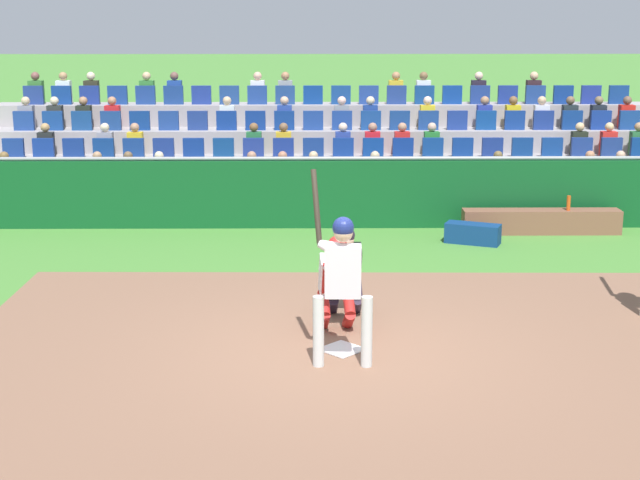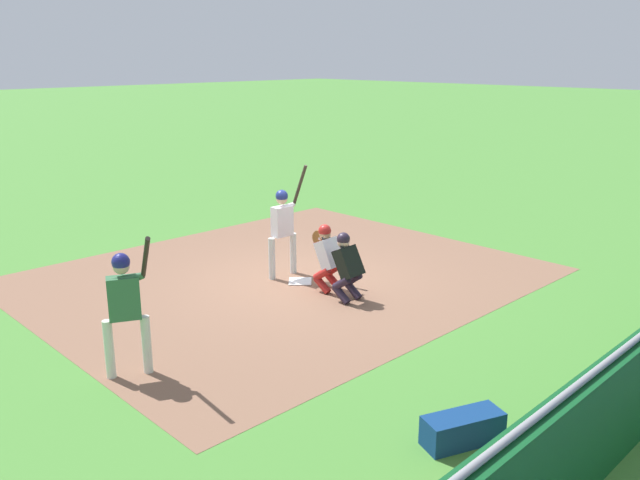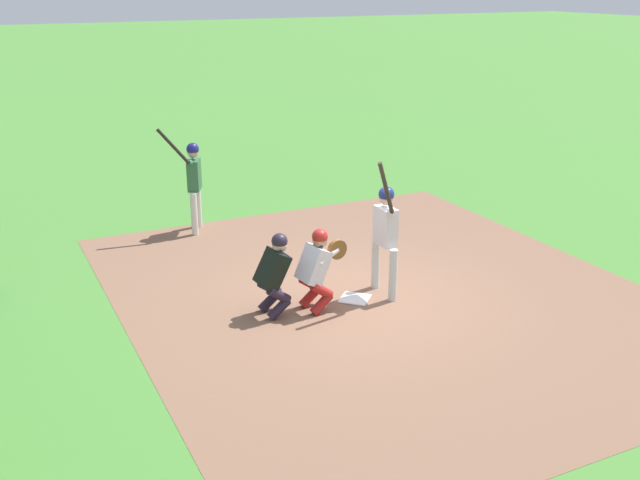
{
  "view_description": "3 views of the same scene",
  "coord_description": "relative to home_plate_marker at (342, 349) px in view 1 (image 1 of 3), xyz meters",
  "views": [
    {
      "loc": [
        0.37,
        10.66,
        3.99
      ],
      "look_at": [
        0.25,
        -1.04,
        1.12
      ],
      "focal_mm": 52.62,
      "sensor_mm": 36.0,
      "label": 1
    },
    {
      "loc": [
        -8.32,
        -8.87,
        4.29
      ],
      "look_at": [
        0.22,
        -0.33,
        0.88
      ],
      "focal_mm": 36.92,
      "sensor_mm": 36.0,
      "label": 2
    },
    {
      "loc": [
        9.16,
        -5.26,
        4.73
      ],
      "look_at": [
        -0.35,
        -0.43,
        0.94
      ],
      "focal_mm": 41.49,
      "sensor_mm": 36.0,
      "label": 3
    }
  ],
  "objects": [
    {
      "name": "ground_plane",
      "position": [
        0.0,
        0.0,
        -0.02
      ],
      "size": [
        160.0,
        160.0,
        0.0
      ],
      "primitive_type": "plane",
      "color": "#498635"
    },
    {
      "name": "infield_dirt_patch",
      "position": [
        0.0,
        0.5,
        -0.01
      ],
      "size": [
        9.55,
        8.06,
        0.01
      ],
      "primitive_type": "cube",
      "rotation": [
        0.0,
        0.0,
        -0.02
      ],
      "color": "#835D47",
      "rests_on": "ground_plane"
    },
    {
      "name": "home_plate_marker",
      "position": [
        0.0,
        0.0,
        0.0
      ],
      "size": [
        0.62,
        0.62,
        0.02
      ],
      "primitive_type": "cube",
      "rotation": [
        0.0,
        0.0,
        0.79
      ],
      "color": "white",
      "rests_on": "infield_dirt_patch"
    },
    {
      "name": "batter_at_plate",
      "position": [
        0.02,
        0.51,
        1.08
      ],
      "size": [
        0.71,
        0.5,
        2.25
      ],
      "color": "silver",
      "rests_on": "ground_plane"
    },
    {
      "name": "catcher_crouching",
      "position": [
        0.05,
        -0.68,
        0.7
      ],
      "size": [
        0.49,
        0.74,
        1.29
      ],
      "color": "#AE211E",
      "rests_on": "ground_plane"
    },
    {
      "name": "home_plate_umpire",
      "position": [
        -0.08,
        -1.31,
        0.68
      ],
      "size": [
        0.47,
        0.49,
        1.27
      ],
      "color": "#271D2E",
      "rests_on": "ground_plane"
    },
    {
      "name": "dugout_wall",
      "position": [
        0.0,
        -6.65,
        0.63
      ],
      "size": [
        15.59,
        0.24,
        1.35
      ],
      "color": "#0F4C21",
      "rests_on": "ground_plane"
    },
    {
      "name": "dugout_bench",
      "position": [
        -3.87,
        -6.1,
        0.2
      ],
      "size": [
        2.88,
        0.4,
        0.44
      ],
      "primitive_type": "cube",
      "color": "brown",
      "rests_on": "ground_plane"
    },
    {
      "name": "water_bottle_on_bench",
      "position": [
        -4.33,
        -6.04,
        0.56
      ],
      "size": [
        0.07,
        0.07,
        0.27
      ],
      "primitive_type": "cylinder",
      "color": "#D04E19",
      "rests_on": "dugout_bench"
    },
    {
      "name": "equipment_duffel_bag",
      "position": [
        -2.48,
        -5.34,
        0.16
      ],
      "size": [
        1.01,
        0.69,
        0.35
      ],
      "primitive_type": "cube",
      "rotation": [
        0.0,
        0.0,
        -0.39
      ],
      "color": "navy",
      "rests_on": "ground_plane"
    },
    {
      "name": "bleacher_stand",
      "position": [
        0.0,
        -9.98,
        0.75
      ],
      "size": [
        15.11,
        3.44,
        2.64
      ],
      "color": "#9E979A",
      "rests_on": "ground_plane"
    }
  ]
}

